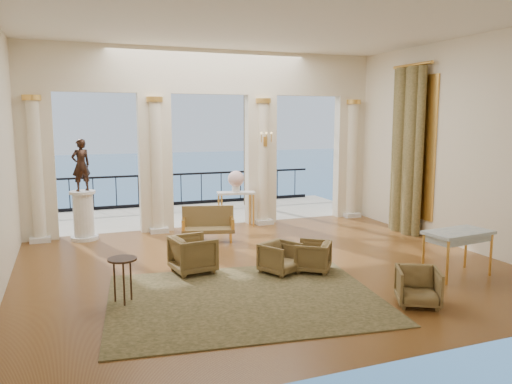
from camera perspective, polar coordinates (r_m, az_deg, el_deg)
name	(u,v)px	position (r m, az deg, el deg)	size (l,w,h in m)	color
floor	(266,267)	(9.61, 1.13, -8.52)	(9.00, 9.00, 0.00)	#4B1F0B
room_walls	(292,113)	(8.17, 4.16, 8.95)	(9.00, 9.00, 9.00)	white
arcade	(210,127)	(12.81, -5.30, 7.42)	(9.00, 0.56, 4.50)	beige
terrace	(193,215)	(15.00, -7.20, -2.59)	(10.00, 3.60, 0.10)	#ABA18E
balustrade	(181,192)	(16.46, -8.55, -0.02)	(9.00, 0.06, 1.03)	black
palm_tree	(247,77)	(16.12, -1.07, 13.02)	(2.00, 2.00, 4.50)	#4C3823
sea	(96,185)	(69.17, -17.83, 0.71)	(160.00, 160.00, 0.00)	teal
curtain	(406,151)	(12.68, 16.81, 4.54)	(0.33, 1.40, 4.09)	brown
window_frame	(413,147)	(12.79, 17.49, 4.90)	(0.04, 1.60, 3.40)	#ECB14D
wall_sconce	(266,141)	(12.98, 1.09, 5.90)	(0.30, 0.11, 0.33)	#ECB14D
rug	(245,298)	(7.98, -1.30, -12.05)	(4.17, 3.24, 0.02)	#2B3218
armchair_a	(280,256)	(9.14, 2.79, -7.36)	(0.61, 0.57, 0.63)	#4B3A1E
armchair_b	(418,285)	(8.02, 18.05, -10.06)	(0.61, 0.57, 0.63)	#4B3A1E
armchair_c	(313,255)	(9.29, 6.51, -7.16)	(0.61, 0.57, 0.62)	#4B3A1E
armchair_d	(193,252)	(9.24, -7.21, -6.86)	(0.73, 0.68, 0.75)	#4B3A1E
settee	(208,224)	(11.55, -5.50, -3.65)	(1.28, 0.80, 0.79)	#4B3A1E
game_table	(458,236)	(9.59, 22.11, -4.64)	(1.26, 0.78, 0.82)	#9DB6C4
pedestal	(84,216)	(12.23, -19.10, -2.64)	(0.62, 0.62, 1.15)	silver
statue	(81,165)	(12.07, -19.38, 2.92)	(0.43, 0.29, 1.19)	black
console_table	(236,198)	(12.89, -2.29, -0.68)	(1.02, 0.55, 0.92)	silver
urn	(236,180)	(12.83, -2.31, 1.39)	(0.41, 0.41, 0.55)	white
side_table	(122,265)	(7.86, -15.02, -8.03)	(0.44, 0.44, 0.71)	black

